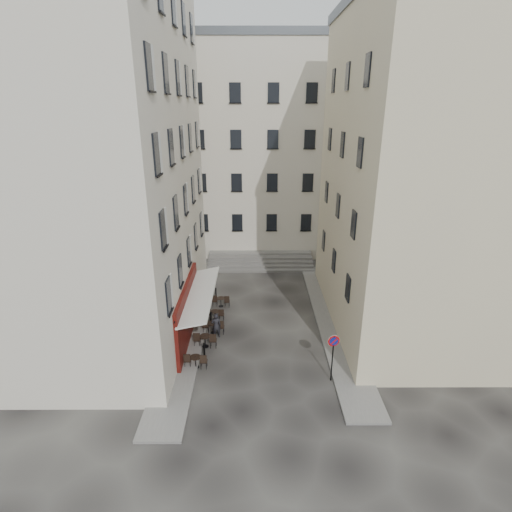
{
  "coord_description": "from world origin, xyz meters",
  "views": [
    {
      "loc": [
        -0.47,
        -19.63,
        13.04
      ],
      "look_at": [
        -0.4,
        4.0,
        4.13
      ],
      "focal_mm": 28.0,
      "sensor_mm": 36.0,
      "label": 1
    }
  ],
  "objects_px": {
    "pedestrian": "(216,325)",
    "no_parking_sign": "(333,349)",
    "bistro_table_b": "(205,340)",
    "bistro_table_a": "(196,361)"
  },
  "relations": [
    {
      "from": "pedestrian",
      "to": "no_parking_sign",
      "type": "bearing_deg",
      "value": 134.17
    },
    {
      "from": "no_parking_sign",
      "to": "bistro_table_b",
      "type": "height_order",
      "value": "no_parking_sign"
    },
    {
      "from": "bistro_table_a",
      "to": "pedestrian",
      "type": "bearing_deg",
      "value": 74.7
    },
    {
      "from": "no_parking_sign",
      "to": "pedestrian",
      "type": "bearing_deg",
      "value": 136.96
    },
    {
      "from": "bistro_table_a",
      "to": "no_parking_sign",
      "type": "bearing_deg",
      "value": -8.73
    },
    {
      "from": "bistro_table_b",
      "to": "pedestrian",
      "type": "relative_size",
      "value": 0.84
    },
    {
      "from": "no_parking_sign",
      "to": "bistro_table_a",
      "type": "height_order",
      "value": "no_parking_sign"
    },
    {
      "from": "bistro_table_a",
      "to": "bistro_table_b",
      "type": "distance_m",
      "value": 1.97
    },
    {
      "from": "no_parking_sign",
      "to": "bistro_table_a",
      "type": "bearing_deg",
      "value": 161.74
    },
    {
      "from": "no_parking_sign",
      "to": "bistro_table_a",
      "type": "distance_m",
      "value": 7.2
    }
  ]
}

